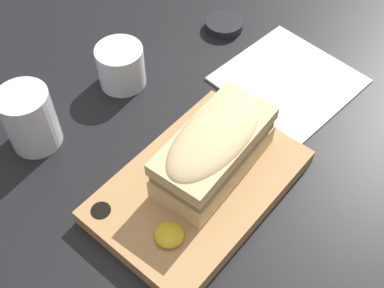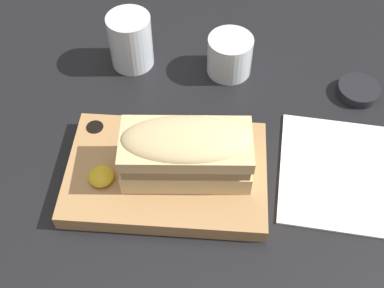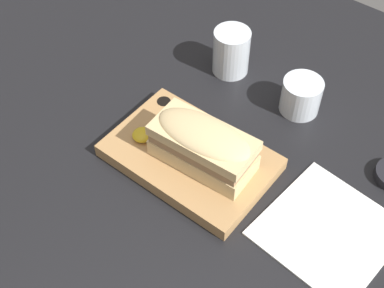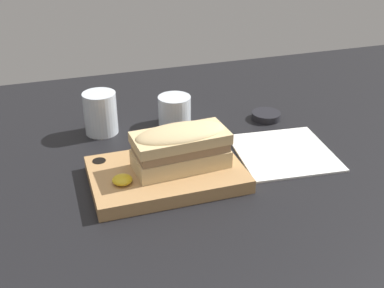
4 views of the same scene
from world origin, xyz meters
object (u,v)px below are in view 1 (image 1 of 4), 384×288
object	(u,v)px
serving_board	(199,186)
sandwich	(215,147)
water_glass	(31,122)
wine_glass	(121,67)
napkin	(289,80)
condiment_dish	(224,24)

from	to	relation	value
serving_board	sandwich	distance (cm)	6.59
water_glass	sandwich	bearing A→B (deg)	-64.38
sandwich	wine_glass	bearing A→B (deg)	77.18
sandwich	water_glass	world-z (taller)	sandwich
wine_glass	serving_board	bearing A→B (deg)	-110.03
water_glass	napkin	distance (cm)	41.17
water_glass	napkin	xyz separation A→B (cm)	(34.79, -21.66, -3.94)
wine_glass	water_glass	bearing A→B (deg)	176.90
serving_board	wine_glass	bearing A→B (deg)	69.97
water_glass	wine_glass	bearing A→B (deg)	-3.10
water_glass	wine_glass	size ratio (longest dim) A/B	1.25
water_glass	condiment_dish	size ratio (longest dim) A/B	1.38
water_glass	napkin	world-z (taller)	water_glass
sandwich	napkin	world-z (taller)	sandwich
napkin	condiment_dish	xyz separation A→B (cm)	(3.83, 16.56, 0.63)
water_glass	serving_board	bearing A→B (deg)	-70.66
wine_glass	condiment_dish	world-z (taller)	wine_glass
sandwich	serving_board	bearing A→B (deg)	177.91
napkin	wine_glass	bearing A→B (deg)	130.71
serving_board	wine_glass	distance (cm)	24.80
sandwich	water_glass	bearing A→B (deg)	115.62
sandwich	wine_glass	world-z (taller)	sandwich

